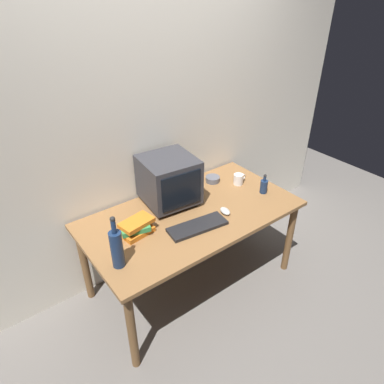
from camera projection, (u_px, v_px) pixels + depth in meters
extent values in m
plane|color=slate|center=(192.00, 281.00, 2.94)|extent=(6.00, 6.00, 0.00)
cube|color=silver|center=(153.00, 123.00, 2.61)|extent=(4.00, 0.08, 2.50)
cube|color=olive|center=(192.00, 214.00, 2.58)|extent=(1.60, 0.85, 0.03)
cylinder|color=brown|center=(132.00, 331.00, 2.14)|extent=(0.06, 0.06, 0.67)
cylinder|color=brown|center=(289.00, 238.00, 2.90)|extent=(0.06, 0.06, 0.67)
cylinder|color=brown|center=(85.00, 264.00, 2.63)|extent=(0.06, 0.06, 0.67)
cylinder|color=brown|center=(230.00, 200.00, 3.39)|extent=(0.06, 0.06, 0.67)
cube|color=#333338|center=(169.00, 200.00, 2.69)|extent=(0.30, 0.27, 0.03)
cube|color=#333338|center=(169.00, 179.00, 2.59)|extent=(0.42, 0.42, 0.34)
cube|color=black|center=(182.00, 191.00, 2.45)|extent=(0.31, 0.04, 0.27)
cube|color=black|center=(198.00, 226.00, 2.41)|extent=(0.44, 0.20, 0.02)
ellipsoid|color=beige|center=(225.00, 211.00, 2.56)|extent=(0.08, 0.11, 0.04)
cylinder|color=navy|center=(117.00, 249.00, 2.04)|extent=(0.08, 0.08, 0.25)
cylinder|color=navy|center=(114.00, 227.00, 1.95)|extent=(0.03, 0.03, 0.09)
sphere|color=#262626|center=(112.00, 219.00, 1.93)|extent=(0.03, 0.03, 0.03)
cylinder|color=navy|center=(264.00, 187.00, 2.78)|extent=(0.06, 0.06, 0.11)
cylinder|color=navy|center=(265.00, 179.00, 2.74)|extent=(0.02, 0.02, 0.04)
sphere|color=#262626|center=(265.00, 176.00, 2.73)|extent=(0.02, 0.02, 0.02)
cube|color=orange|center=(137.00, 231.00, 2.36)|extent=(0.23, 0.17, 0.04)
cube|color=#33894C|center=(135.00, 228.00, 2.33)|extent=(0.22, 0.16, 0.04)
cube|color=orange|center=(137.00, 223.00, 2.33)|extent=(0.24, 0.17, 0.03)
cylinder|color=white|center=(238.00, 179.00, 2.90)|extent=(0.08, 0.08, 0.09)
torus|color=white|center=(243.00, 177.00, 2.93)|extent=(0.06, 0.01, 0.06)
cylinder|color=#595B66|center=(213.00, 179.00, 2.95)|extent=(0.12, 0.12, 0.04)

